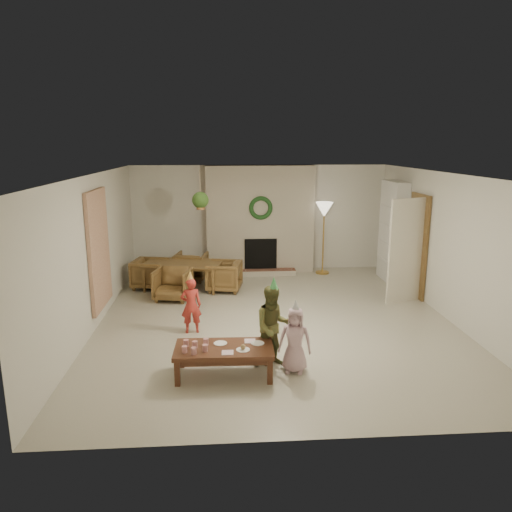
{
  "coord_description": "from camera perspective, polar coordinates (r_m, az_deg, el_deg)",
  "views": [
    {
      "loc": [
        -0.89,
        -7.87,
        2.99
      ],
      "look_at": [
        -0.3,
        0.4,
        1.05
      ],
      "focal_mm": 33.88,
      "sensor_mm": 36.0,
      "label": 1
    }
  ],
  "objects": [
    {
      "name": "floor",
      "position": [
        8.46,
        2.24,
        -7.52
      ],
      "size": [
        7.0,
        7.0,
        0.0
      ],
      "primitive_type": "plane",
      "color": "#B7B29E",
      "rests_on": "ground"
    },
    {
      "name": "ceiling",
      "position": [
        7.93,
        2.4,
        9.62
      ],
      "size": [
        7.0,
        7.0,
        0.0
      ],
      "primitive_type": "plane",
      "rotation": [
        3.14,
        0.0,
        0.0
      ],
      "color": "white",
      "rests_on": "wall_back"
    },
    {
      "name": "wall_back",
      "position": [
        11.54,
        0.4,
        4.49
      ],
      "size": [
        7.0,
        0.0,
        7.0
      ],
      "primitive_type": "plane",
      "rotation": [
        1.57,
        0.0,
        0.0
      ],
      "color": "silver",
      "rests_on": "floor"
    },
    {
      "name": "wall_front",
      "position": [
        4.79,
        6.98,
        -8.23
      ],
      "size": [
        7.0,
        0.0,
        7.0
      ],
      "primitive_type": "plane",
      "rotation": [
        -1.57,
        0.0,
        0.0
      ],
      "color": "silver",
      "rests_on": "floor"
    },
    {
      "name": "wall_left",
      "position": [
        8.33,
        -18.65,
        0.42
      ],
      "size": [
        0.0,
        7.0,
        7.0
      ],
      "primitive_type": "plane",
      "rotation": [
        1.57,
        0.0,
        1.57
      ],
      "color": "silver",
      "rests_on": "floor"
    },
    {
      "name": "wall_right",
      "position": [
        8.95,
        21.78,
        1.01
      ],
      "size": [
        0.0,
        7.0,
        7.0
      ],
      "primitive_type": "plane",
      "rotation": [
        1.57,
        0.0,
        -1.57
      ],
      "color": "silver",
      "rests_on": "floor"
    },
    {
      "name": "fireplace_mass",
      "position": [
        11.34,
        0.48,
        4.34
      ],
      "size": [
        2.5,
        0.4,
        2.5
      ],
      "primitive_type": "cube",
      "color": "#571717",
      "rests_on": "floor"
    },
    {
      "name": "fireplace_hearth",
      "position": [
        11.24,
        0.6,
        -1.94
      ],
      "size": [
        1.6,
        0.3,
        0.12
      ],
      "primitive_type": "cube",
      "color": "#5A2418",
      "rests_on": "floor"
    },
    {
      "name": "fireplace_firebox",
      "position": [
        11.31,
        0.54,
        0.19
      ],
      "size": [
        0.75,
        0.12,
        0.75
      ],
      "primitive_type": "cube",
      "color": "black",
      "rests_on": "floor"
    },
    {
      "name": "fireplace_wreath",
      "position": [
        11.07,
        0.57,
        5.69
      ],
      "size": [
        0.54,
        0.1,
        0.54
      ],
      "primitive_type": "torus",
      "rotation": [
        1.57,
        0.0,
        0.0
      ],
      "color": "#19431C",
      "rests_on": "fireplace_mass"
    },
    {
      "name": "floor_lamp_base",
      "position": [
        11.51,
        7.83,
        -1.93
      ],
      "size": [
        0.31,
        0.31,
        0.03
      ],
      "primitive_type": "cylinder",
      "color": "gold",
      "rests_on": "floor"
    },
    {
      "name": "floor_lamp_post",
      "position": [
        11.34,
        7.95,
        1.81
      ],
      "size": [
        0.03,
        0.03,
        1.51
      ],
      "primitive_type": "cylinder",
      "color": "gold",
      "rests_on": "floor"
    },
    {
      "name": "floor_lamp_shade",
      "position": [
        11.22,
        8.07,
        5.46
      ],
      "size": [
        0.4,
        0.4,
        0.34
      ],
      "primitive_type": "cone",
      "rotation": [
        3.14,
        0.0,
        0.0
      ],
      "color": "beige",
      "rests_on": "floor_lamp_post"
    },
    {
      "name": "bookshelf_carcass",
      "position": [
        10.99,
        15.84,
        2.77
      ],
      "size": [
        0.3,
        1.0,
        2.2
      ],
      "primitive_type": "cube",
      "color": "white",
      "rests_on": "floor"
    },
    {
      "name": "bookshelf_shelf_a",
      "position": [
        11.12,
        15.54,
        -0.53
      ],
      "size": [
        0.3,
        0.92,
        0.03
      ],
      "primitive_type": "cube",
      "color": "white",
      "rests_on": "bookshelf_carcass"
    },
    {
      "name": "bookshelf_shelf_b",
      "position": [
        11.03,
        15.66,
        1.49
      ],
      "size": [
        0.3,
        0.92,
        0.03
      ],
      "primitive_type": "cube",
      "color": "white",
      "rests_on": "bookshelf_carcass"
    },
    {
      "name": "bookshelf_shelf_c",
      "position": [
        10.96,
        15.79,
        3.54
      ],
      "size": [
        0.3,
        0.92,
        0.03
      ],
      "primitive_type": "cube",
      "color": "white",
      "rests_on": "bookshelf_carcass"
    },
    {
      "name": "bookshelf_shelf_d",
      "position": [
        10.91,
        15.92,
        5.61
      ],
      "size": [
        0.3,
        0.92,
        0.03
      ],
      "primitive_type": "cube",
      "color": "white",
      "rests_on": "bookshelf_carcass"
    },
    {
      "name": "books_row_lower",
      "position": [
        10.94,
        15.74,
        -0.0
      ],
      "size": [
        0.2,
        0.4,
        0.24
      ],
      "primitive_type": "cube",
      "color": "#B54A21",
      "rests_on": "bookshelf_shelf_a"
    },
    {
      "name": "books_row_mid",
      "position": [
        11.05,
        15.52,
        2.25
      ],
      "size": [
        0.2,
        0.44,
        0.24
      ],
      "primitive_type": "cube",
      "color": "#2A509B",
      "rests_on": "bookshelf_shelf_b"
    },
    {
      "name": "books_row_upper",
      "position": [
        10.84,
        15.91,
        4.12
      ],
      "size": [
        0.2,
        0.36,
        0.22
      ],
      "primitive_type": "cube",
      "color": "#A96D24",
      "rests_on": "bookshelf_shelf_c"
    },
    {
      "name": "door_frame",
      "position": [
        10.05,
        18.55,
        1.17
      ],
      "size": [
        0.05,
        0.86,
        2.04
      ],
      "primitive_type": "cube",
      "color": "brown",
      "rests_on": "floor"
    },
    {
      "name": "door_leaf",
      "position": [
        9.56,
        17.29,
        0.56
      ],
      "size": [
        0.77,
        0.32,
        2.0
      ],
      "primitive_type": "cube",
      "rotation": [
        0.0,
        0.0,
        -1.22
      ],
      "color": "beige",
      "rests_on": "floor"
    },
    {
      "name": "curtain_panel",
      "position": [
        8.51,
        -18.07,
        0.72
      ],
      "size": [
        0.06,
        1.2,
        2.0
      ],
      "primitive_type": "cube",
      "color": "beige",
      "rests_on": "wall_left"
    },
    {
      "name": "dining_table",
      "position": [
        10.22,
        -8.65,
        -2.35
      ],
      "size": [
        1.75,
        1.19,
        0.56
      ],
      "primitive_type": "imported",
      "rotation": [
        0.0,
        0.0,
        -0.2
      ],
      "color": "brown",
      "rests_on": "floor"
    },
    {
      "name": "dining_chair_near",
      "position": [
        9.56,
        -9.79,
        -3.29
      ],
      "size": [
        0.79,
        0.8,
        0.62
      ],
      "primitive_type": "imported",
      "rotation": [
        0.0,
        0.0,
        -0.2
      ],
      "color": "brown",
      "rests_on": "floor"
    },
    {
      "name": "dining_chair_far",
      "position": [
        10.87,
        -7.66,
        -1.22
      ],
      "size": [
        0.79,
        0.8,
        0.62
      ],
      "primitive_type": "imported",
      "rotation": [
        0.0,
        0.0,
        2.95
      ],
      "color": "brown",
      "rests_on": "floor"
    },
    {
      "name": "dining_chair_left",
      "position": [
        10.42,
        -12.39,
        -2.04
      ],
      "size": [
        0.8,
        0.79,
        0.62
      ],
      "primitive_type": "imported",
      "rotation": [
        0.0,
        0.0,
        1.38
      ],
      "color": "brown",
      "rests_on": "floor"
    },
    {
      "name": "dining_chair_right",
      "position": [
        10.01,
        -3.79,
        -2.38
      ],
      "size": [
        0.8,
        0.79,
        0.62
      ],
      "primitive_type": "imported",
      "rotation": [
        0.0,
        0.0,
        -1.77
      ],
      "color": "brown",
      "rests_on": "floor"
    },
    {
      "name": "hanging_plant_cord",
      "position": [
        9.42,
        -6.62,
        7.96
      ],
      "size": [
        0.01,
        0.01,
        0.7
      ],
      "primitive_type": "cylinder",
      "color": "tan",
      "rests_on": "ceiling"
    },
    {
      "name": "hanging_plant_pot",
      "position": [
        9.45,
        -6.57,
        5.85
      ],
      "size": [
        0.16,
        0.16,
        0.12
      ],
      "primitive_type": "cylinder",
      "color": "brown",
      "rests_on": "hanging_plant_cord"
    },
    {
      "name": "hanging_plant_foliage",
      "position": [
        9.44,
        -6.59,
        6.57
      ],
      "size": [
        0.32,
        0.32,
        0.32
      ],
      "primitive_type": "sphere",
      "color": "#264617",
      "rests_on": "hanging_plant_pot"
    },
    {
      "name": "coffee_table_top",
      "position": [
        6.43,
        -3.8,
        -10.92
      ],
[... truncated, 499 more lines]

